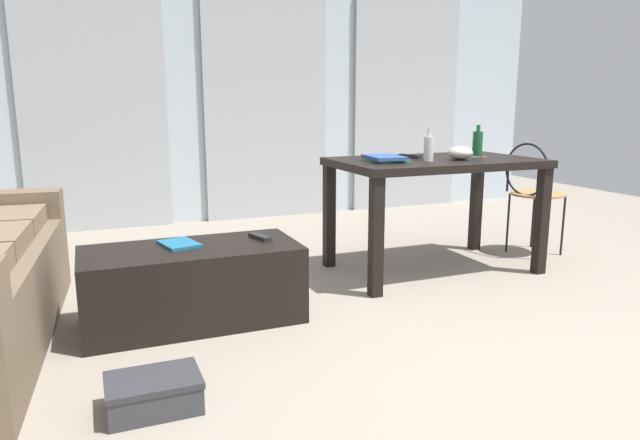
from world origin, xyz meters
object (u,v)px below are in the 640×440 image
(scissors, at_px, (480,157))
(magazine, at_px, (179,244))
(tv_remote_primary, at_px, (260,237))
(bottle_far, at_px, (429,148))
(bowl, at_px, (460,153))
(wire_chair, at_px, (532,186))
(bottle_near, at_px, (478,143))
(coffee_table, at_px, (193,284))
(craft_table, at_px, (435,174))
(tv_remote_on_table, at_px, (411,156))
(shoebox, at_px, (154,393))
(book_stack, at_px, (385,158))

(scissors, xyz_separation_m, magazine, (-2.06, -0.25, -0.35))
(tv_remote_primary, bearing_deg, bottle_far, -6.05)
(tv_remote_primary, bearing_deg, bowl, -7.90)
(wire_chair, relative_size, bottle_far, 4.05)
(bottle_near, bearing_deg, wire_chair, -6.51)
(magazine, bearing_deg, bowl, -8.45)
(wire_chair, bearing_deg, bottle_near, 173.49)
(wire_chair, distance_m, bottle_far, 1.08)
(bowl, xyz_separation_m, scissors, (0.23, 0.09, -0.04))
(tv_remote_primary, height_order, magazine, tv_remote_primary)
(scissors, bearing_deg, bottle_far, -169.70)
(coffee_table, distance_m, craft_table, 1.77)
(wire_chair, height_order, bowl, bowl)
(bottle_far, relative_size, tv_remote_primary, 1.23)
(coffee_table, distance_m, tv_remote_on_table, 1.72)
(wire_chair, distance_m, shoebox, 3.15)
(bottle_far, bearing_deg, tv_remote_primary, -170.80)
(bottle_far, bearing_deg, coffee_table, -171.67)
(magazine, xyz_separation_m, shoebox, (-0.25, -0.89, -0.34))
(coffee_table, xyz_separation_m, craft_table, (1.68, 0.34, 0.45))
(bottle_near, distance_m, tv_remote_on_table, 0.55)
(bowl, distance_m, tv_remote_on_table, 0.33)
(scissors, height_order, tv_remote_primary, scissors)
(tv_remote_primary, bearing_deg, tv_remote_on_table, 4.10)
(bottle_far, bearing_deg, book_stack, 163.38)
(bottle_near, xyz_separation_m, shoebox, (-2.40, -1.29, -0.78))
(coffee_table, bearing_deg, tv_remote_primary, 5.64)
(bottle_far, height_order, bowl, bottle_far)
(coffee_table, xyz_separation_m, shoebox, (-0.30, -0.83, -0.13))
(bottle_far, distance_m, magazine, 1.67)
(bottle_far, xyz_separation_m, magazine, (-1.60, -0.17, -0.43))
(bottle_far, relative_size, bowl, 1.29)
(craft_table, height_order, book_stack, book_stack)
(book_stack, distance_m, scissors, 0.73)
(craft_table, relative_size, scissors, 11.19)
(craft_table, distance_m, bowl, 0.22)
(coffee_table, height_order, tv_remote_primary, tv_remote_primary)
(scissors, xyz_separation_m, tv_remote_primary, (-1.64, -0.27, -0.35))
(bottle_far, xyz_separation_m, tv_remote_primary, (-1.17, -0.19, -0.43))
(book_stack, bearing_deg, tv_remote_primary, -163.42)
(bottle_near, height_order, book_stack, bottle_near)
(magazine, bearing_deg, bottle_far, -7.44)
(bottle_near, distance_m, tv_remote_primary, 1.82)
(wire_chair, distance_m, magazine, 2.64)
(craft_table, bearing_deg, bowl, -47.87)
(bottle_near, distance_m, shoebox, 2.83)
(bowl, relative_size, magazine, 0.72)
(tv_remote_on_table, bearing_deg, tv_remote_primary, 175.64)
(book_stack, xyz_separation_m, tv_remote_on_table, (0.27, 0.14, -0.01))
(wire_chair, xyz_separation_m, magazine, (-2.62, -0.34, -0.12))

